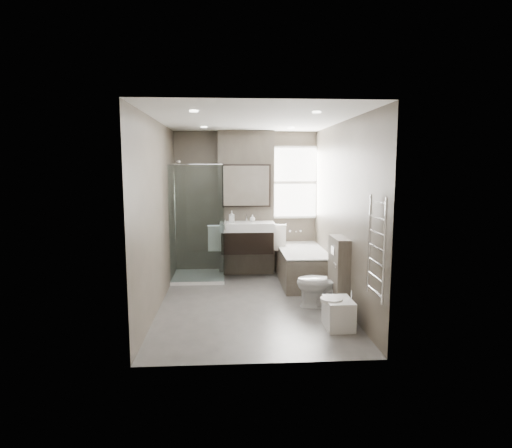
{
  "coord_description": "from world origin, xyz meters",
  "views": [
    {
      "loc": [
        -0.32,
        -5.97,
        1.98
      ],
      "look_at": [
        0.08,
        0.15,
        1.14
      ],
      "focal_mm": 30.0,
      "sensor_mm": 36.0,
      "label": 1
    }
  ],
  "objects": [
    {
      "name": "bidet",
      "position": [
        1.01,
        -0.99,
        0.19
      ],
      "size": [
        0.4,
        0.45,
        0.47
      ],
      "color": "white",
      "rests_on": "ground"
    },
    {
      "name": "towel_radiator",
      "position": [
        1.25,
        -1.6,
        1.12
      ],
      "size": [
        0.03,
        0.49,
        1.1
      ],
      "color": "silver",
      "rests_on": "room"
    },
    {
      "name": "shower_enclosure",
      "position": [
        -0.75,
        1.35,
        0.49
      ],
      "size": [
        0.9,
        0.9,
        2.0
      ],
      "color": "white",
      "rests_on": "ground"
    },
    {
      "name": "cistern_box",
      "position": [
        1.21,
        -0.25,
        0.5
      ],
      "size": [
        0.19,
        0.55,
        1.0
      ],
      "color": "#544D42",
      "rests_on": "ground"
    },
    {
      "name": "room",
      "position": [
        0.0,
        0.0,
        1.3
      ],
      "size": [
        2.7,
        3.9,
        2.7
      ],
      "color": "#55524E",
      "rests_on": "ground"
    },
    {
      "name": "vanity_pier",
      "position": [
        0.0,
        1.77,
        1.3
      ],
      "size": [
        1.0,
        0.25,
        2.6
      ],
      "primitive_type": "cube",
      "color": "#544D42",
      "rests_on": "ground"
    },
    {
      "name": "bathtub",
      "position": [
        0.92,
        1.1,
        0.32
      ],
      "size": [
        0.75,
        1.6,
        0.57
      ],
      "color": "#544D42",
      "rests_on": "ground"
    },
    {
      "name": "window",
      "position": [
        0.9,
        1.88,
        1.68
      ],
      "size": [
        0.98,
        0.06,
        1.33
      ],
      "color": "white",
      "rests_on": "room"
    },
    {
      "name": "towel_right",
      "position": [
        0.56,
        1.4,
        0.72
      ],
      "size": [
        0.24,
        0.06,
        0.44
      ],
      "primitive_type": "cube",
      "color": "silver",
      "rests_on": "vanity_pier"
    },
    {
      "name": "toilet",
      "position": [
        0.97,
        -0.21,
        0.35
      ],
      "size": [
        0.75,
        0.53,
        0.7
      ],
      "primitive_type": "imported",
      "rotation": [
        0.0,
        0.0,
        -1.79
      ],
      "color": "white",
      "rests_on": "ground"
    },
    {
      "name": "soap_bottle_a",
      "position": [
        -0.27,
        1.42,
        1.1
      ],
      "size": [
        0.09,
        0.1,
        0.21
      ],
      "primitive_type": "imported",
      "color": "white",
      "rests_on": "vanity"
    },
    {
      "name": "towel_left",
      "position": [
        -0.56,
        1.4,
        0.72
      ],
      "size": [
        0.24,
        0.06,
        0.44
      ],
      "primitive_type": "cube",
      "color": "silver",
      "rests_on": "vanity_pier"
    },
    {
      "name": "mirror_cabinet",
      "position": [
        0.0,
        1.61,
        1.63
      ],
      "size": [
        0.86,
        0.08,
        0.76
      ],
      "color": "black",
      "rests_on": "vanity_pier"
    },
    {
      "name": "vanity",
      "position": [
        0.0,
        1.43,
        0.74
      ],
      "size": [
        0.95,
        0.47,
        0.66
      ],
      "color": "black",
      "rests_on": "vanity_pier"
    },
    {
      "name": "soap_bottle_b",
      "position": [
        0.1,
        1.52,
        1.06
      ],
      "size": [
        0.1,
        0.1,
        0.12
      ],
      "primitive_type": "imported",
      "color": "white",
      "rests_on": "vanity"
    }
  ]
}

